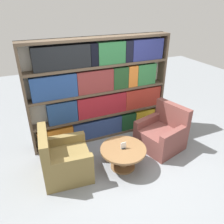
% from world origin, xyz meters
% --- Properties ---
extents(ground_plane, '(14.00, 14.00, 0.00)m').
position_xyz_m(ground_plane, '(0.00, 0.00, 0.00)').
color(ground_plane, gray).
extents(bookshelf, '(3.04, 0.30, 2.21)m').
position_xyz_m(bookshelf, '(0.02, 1.32, 1.09)').
color(bookshelf, silver).
rests_on(bookshelf, ground_plane).
extents(armchair_left, '(0.88, 0.89, 0.92)m').
position_xyz_m(armchair_left, '(-1.07, 0.39, 0.31)').
color(armchair_left, olive).
rests_on(armchair_left, ground_plane).
extents(armchair_right, '(0.98, 0.99, 0.92)m').
position_xyz_m(armchair_right, '(1.01, 0.40, 0.31)').
color(armchair_right, brown).
rests_on(armchair_right, ground_plane).
extents(coffee_table, '(0.84, 0.84, 0.42)m').
position_xyz_m(coffee_table, '(-0.03, 0.14, 0.30)').
color(coffee_table, brown).
rests_on(coffee_table, ground_plane).
extents(table_sign, '(0.11, 0.06, 0.13)m').
position_xyz_m(table_sign, '(-0.03, 0.14, 0.48)').
color(table_sign, black).
rests_on(table_sign, coffee_table).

